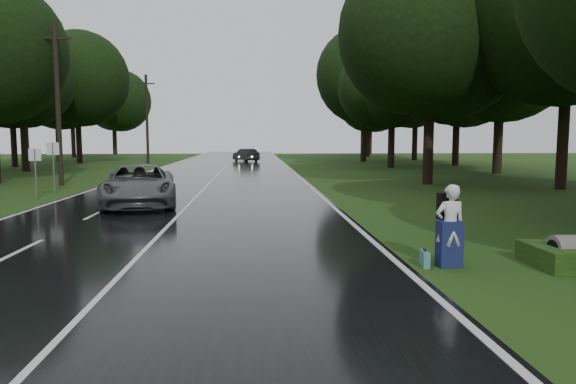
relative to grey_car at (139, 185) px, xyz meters
name	(u,v)px	position (x,y,z in m)	size (l,w,h in m)	color
ground	(126,271)	(1.93, -10.28, -0.87)	(160.00, 160.00, 0.00)	#234113
road	(209,184)	(1.93, 9.72, -0.85)	(12.00, 140.00, 0.04)	black
lane_center	(209,184)	(1.93, 9.72, -0.83)	(0.12, 140.00, 0.01)	silver
grey_car	(139,185)	(0.00, 0.00, 0.00)	(2.76, 5.99, 1.66)	#525457
far_car	(246,155)	(3.67, 38.71, -0.11)	(1.53, 4.40, 1.45)	black
hitchhiker	(450,229)	(8.79, -10.36, -0.04)	(0.69, 0.63, 1.79)	silver
suitcase	(425,259)	(8.27, -10.32, -0.70)	(0.14, 0.47, 0.34)	teal
utility_pole_mid	(62,185)	(-6.57, 9.71, -0.87)	(1.80, 0.28, 9.29)	black
utility_pole_far	(148,164)	(-6.57, 34.61, -0.87)	(1.80, 0.28, 9.30)	black
road_sign_a	(37,199)	(-5.27, 3.05, -0.87)	(0.55, 0.10, 2.27)	white
road_sign_b	(55,194)	(-5.27, 5.19, -0.87)	(0.61, 0.10, 2.53)	white
tree_left_e	(26,171)	(-14.08, 22.76, -0.87)	(8.77, 8.77, 13.71)	black
tree_left_f	(80,163)	(-14.22, 36.38, -0.87)	(9.86, 9.86, 15.41)	black
tree_right_d	(427,184)	(14.99, 9.29, -0.87)	(9.80, 9.80, 15.31)	black
tree_right_e	(391,168)	(17.26, 26.16, -0.87)	(8.54, 8.54, 13.34)	black
tree_right_f	(363,162)	(17.21, 38.08, -0.87)	(10.72, 10.72, 16.74)	black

